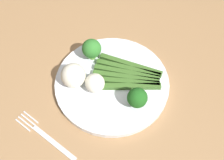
# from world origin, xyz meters

# --- Properties ---
(dining_table) EXTENTS (1.14, 0.92, 0.75)m
(dining_table) POSITION_xyz_m (0.00, 0.00, 0.64)
(dining_table) COLOR #9E754C
(dining_table) RESTS_ON ground_plane
(plate) EXTENTS (0.27, 0.27, 0.01)m
(plate) POSITION_xyz_m (0.01, -0.02, 0.76)
(plate) COLOR white
(plate) RESTS_ON dining_table
(asparagus_bundle) EXTENTS (0.16, 0.16, 0.01)m
(asparagus_bundle) POSITION_xyz_m (0.05, -0.03, 0.78)
(asparagus_bundle) COLOR #3D6626
(asparagus_bundle) RESTS_ON plate
(broccoli_left) EXTENTS (0.04, 0.04, 0.05)m
(broccoli_left) POSITION_xyz_m (0.01, -0.10, 0.80)
(broccoli_left) COLOR #4C7F2B
(broccoli_left) RESTS_ON plate
(broccoli_right) EXTENTS (0.05, 0.05, 0.06)m
(broccoli_right) POSITION_xyz_m (0.02, 0.06, 0.80)
(broccoli_right) COLOR #609E3D
(broccoli_right) RESTS_ON plate
(cauliflower_front_left) EXTENTS (0.06, 0.06, 0.06)m
(cauliflower_front_left) POSITION_xyz_m (-0.06, 0.03, 0.80)
(cauliflower_front_left) COLOR white
(cauliflower_front_left) RESTS_ON plate
(cauliflower_edge) EXTENTS (0.04, 0.04, 0.04)m
(cauliflower_edge) POSITION_xyz_m (-0.03, -0.01, 0.79)
(cauliflower_edge) COLOR white
(cauliflower_edge) RESTS_ON plate
(fork) EXTENTS (0.06, 0.16, 0.00)m
(fork) POSITION_xyz_m (-0.18, -0.03, 0.76)
(fork) COLOR silver
(fork) RESTS_ON dining_table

